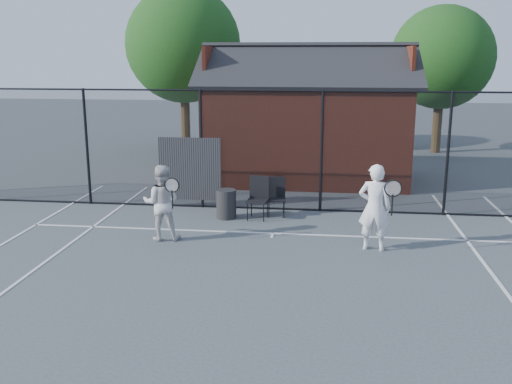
# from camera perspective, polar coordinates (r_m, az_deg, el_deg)

# --- Properties ---
(ground) EXTENTS (80.00, 80.00, 0.00)m
(ground) POSITION_cam_1_polar(r_m,az_deg,el_deg) (9.72, 0.06, -9.52)
(ground) COLOR #43494D
(ground) RESTS_ON ground
(court_lines) EXTENTS (11.02, 18.00, 0.01)m
(court_lines) POSITION_cam_1_polar(r_m,az_deg,el_deg) (8.53, -1.03, -12.93)
(court_lines) COLOR silver
(court_lines) RESTS_ON ground
(fence) EXTENTS (22.04, 3.00, 3.00)m
(fence) POSITION_cam_1_polar(r_m,az_deg,el_deg) (14.15, 1.26, 3.92)
(fence) COLOR black
(fence) RESTS_ON ground
(clubhouse) EXTENTS (6.50, 4.36, 4.19)m
(clubhouse) POSITION_cam_1_polar(r_m,az_deg,el_deg) (18.03, 5.10, 6.46)
(clubhouse) COLOR maroon
(clubhouse) RESTS_ON ground
(tree_left) EXTENTS (4.48, 4.48, 6.44)m
(tree_left) POSITION_cam_1_polar(r_m,az_deg,el_deg) (23.07, -7.28, 14.37)
(tree_left) COLOR #332714
(tree_left) RESTS_ON ground
(tree_right) EXTENTS (3.97, 3.97, 5.70)m
(tree_right) POSITION_cam_1_polar(r_m,az_deg,el_deg) (23.80, 18.11, 12.64)
(tree_right) COLOR #332714
(tree_right) RESTS_ON ground
(player_front) EXTENTS (0.81, 0.62, 1.75)m
(player_front) POSITION_cam_1_polar(r_m,az_deg,el_deg) (11.50, 11.79, -1.51)
(player_front) COLOR white
(player_front) RESTS_ON ground
(player_back) EXTENTS (0.91, 0.72, 1.60)m
(player_back) POSITION_cam_1_polar(r_m,az_deg,el_deg) (12.09, -9.42, -1.05)
(player_back) COLOR silver
(player_back) RESTS_ON ground
(chair_left) EXTENTS (0.53, 0.54, 0.99)m
(chair_left) POSITION_cam_1_polar(r_m,az_deg,el_deg) (13.49, 0.15, -0.70)
(chair_left) COLOR black
(chair_left) RESTS_ON ground
(chair_right) EXTENTS (0.48, 0.49, 0.90)m
(chair_right) POSITION_cam_1_polar(r_m,az_deg,el_deg) (13.79, 2.06, -0.56)
(chair_right) COLOR black
(chair_right) RESTS_ON ground
(waste_bin) EXTENTS (0.51, 0.51, 0.69)m
(waste_bin) POSITION_cam_1_polar(r_m,az_deg,el_deg) (13.63, -2.99, -1.20)
(waste_bin) COLOR #242424
(waste_bin) RESTS_ON ground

